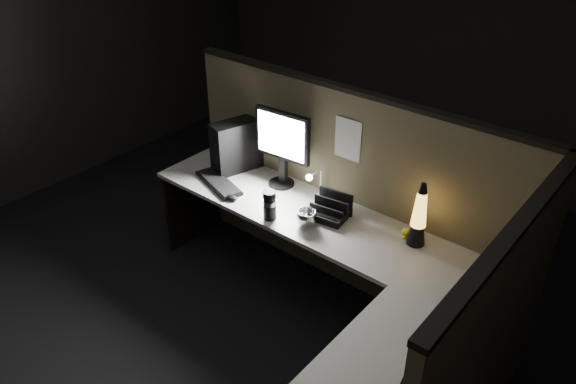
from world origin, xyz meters
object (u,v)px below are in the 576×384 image
Objects in this scene: monitor at (282,142)px; keyboard at (219,183)px; lava_lamp at (419,219)px; pc_tower at (236,146)px.

keyboard is at bearing -143.17° from monitor.
monitor reaches higher than keyboard.
keyboard is at bearing -169.49° from lava_lamp.
pc_tower is 0.84× the size of keyboard.
keyboard is at bearing -60.40° from pc_tower.
keyboard is 1.08× the size of lava_lamp.
lava_lamp is at bearing -5.89° from monitor.
lava_lamp reaches higher than keyboard.
lava_lamp is (1.10, -0.04, -0.16)m from monitor.
monitor is 1.11m from lava_lamp.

